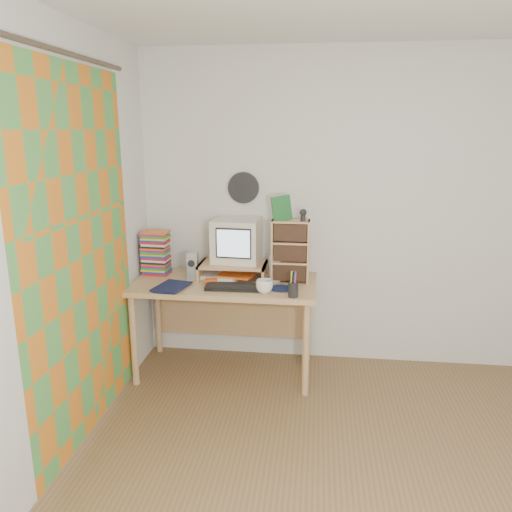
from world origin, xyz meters
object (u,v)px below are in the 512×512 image
(keyboard, at_px, (236,287))
(dvd_stack, at_px, (156,256))
(diary, at_px, (159,284))
(mug, at_px, (264,286))
(desk, at_px, (226,296))
(cd_rack, at_px, (290,251))
(crt_monitor, at_px, (236,241))

(keyboard, height_order, dvd_stack, dvd_stack)
(diary, bearing_deg, mug, 9.58)
(desk, xyz_separation_m, cd_rack, (0.50, 0.02, 0.37))
(crt_monitor, height_order, cd_rack, cd_rack)
(diary, bearing_deg, crt_monitor, 45.24)
(desk, xyz_separation_m, keyboard, (0.12, -0.23, 0.15))
(desk, distance_m, dvd_stack, 0.65)
(crt_monitor, bearing_deg, mug, -50.77)
(desk, distance_m, cd_rack, 0.62)
(diary, bearing_deg, desk, 41.38)
(desk, height_order, cd_rack, cd_rack)
(dvd_stack, xyz_separation_m, cd_rack, (1.08, -0.06, 0.09))
(desk, bearing_deg, keyboard, -62.53)
(mug, bearing_deg, crt_monitor, 124.80)
(crt_monitor, bearing_deg, desk, -124.46)
(desk, xyz_separation_m, dvd_stack, (-0.58, 0.08, 0.28))
(mug, bearing_deg, dvd_stack, 157.87)
(desk, relative_size, crt_monitor, 3.97)
(diary, bearing_deg, dvd_stack, 123.24)
(crt_monitor, relative_size, keyboard, 0.79)
(desk, bearing_deg, cd_rack, 2.09)
(crt_monitor, distance_m, keyboard, 0.42)
(mug, bearing_deg, diary, 177.18)
(cd_rack, distance_m, diary, 1.01)
(keyboard, xyz_separation_m, mug, (0.21, -0.06, 0.03))
(desk, distance_m, diary, 0.54)
(crt_monitor, bearing_deg, keyboard, -76.63)
(mug, bearing_deg, keyboard, 164.15)
(dvd_stack, distance_m, mug, 0.99)
(keyboard, bearing_deg, cd_rack, 31.72)
(desk, xyz_separation_m, diary, (-0.46, -0.25, 0.16))
(keyboard, bearing_deg, diary, -179.56)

